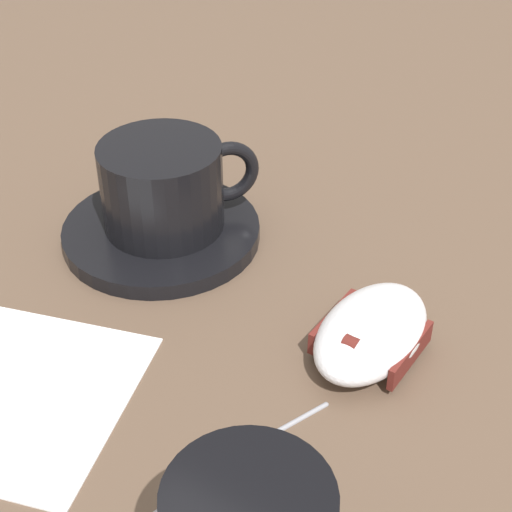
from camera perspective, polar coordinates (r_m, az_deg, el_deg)
The scene contains 5 objects.
ground_plane at distance 0.48m, azimuth -4.05°, elevation -9.94°, with size 3.00×3.00×0.00m, color brown.
saucer at distance 0.60m, azimuth -6.88°, elevation 1.74°, with size 0.15×0.15×0.01m, color black.
coffee_cup at distance 0.58m, azimuth -6.65°, elevation 5.07°, with size 0.11×0.09×0.07m.
computer_mouse at distance 0.49m, azimuth 8.37°, elevation -5.51°, with size 0.10×0.06×0.04m.
napkin_spare at distance 0.50m, azimuth -17.21°, elevation -9.48°, with size 0.14×0.14×0.00m, color white.
Camera 1 is at (-0.25, -0.21, 0.35)m, focal length 55.00 mm.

